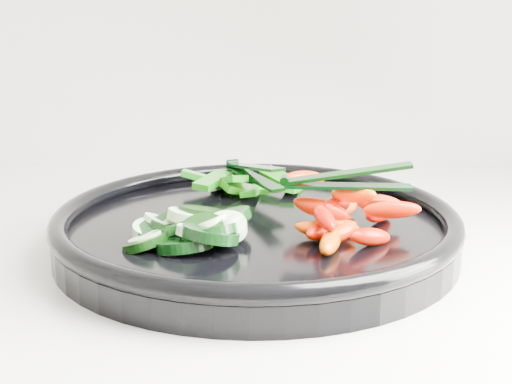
{
  "coord_description": "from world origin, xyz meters",
  "views": [
    {
      "loc": [
        -0.24,
        1.05,
        1.16
      ],
      "look_at": [
        -0.25,
        1.67,
        0.99
      ],
      "focal_mm": 50.0,
      "sensor_mm": 36.0,
      "label": 1
    }
  ],
  "objects": [
    {
      "name": "veggie_tray",
      "position": [
        -0.25,
        1.67,
        0.95
      ],
      "size": [
        0.49,
        0.49,
        0.04
      ],
      "color": "black",
      "rests_on": "counter"
    },
    {
      "name": "tong_pepper",
      "position": [
        -0.26,
        1.77,
        0.98
      ],
      "size": [
        0.06,
        0.11,
        0.02
      ],
      "color": "black",
      "rests_on": "pepper_pile"
    },
    {
      "name": "pepper_pile",
      "position": [
        -0.27,
        1.78,
        0.96
      ],
      "size": [
        0.13,
        0.08,
        0.04
      ],
      "color": "#0A6B0A",
      "rests_on": "veggie_tray"
    },
    {
      "name": "tong_carrot",
      "position": [
        -0.18,
        1.64,
        1.0
      ],
      "size": [
        0.11,
        0.02,
        0.02
      ],
      "color": "black",
      "rests_on": "carrot_pile"
    },
    {
      "name": "cucumber_pile",
      "position": [
        -0.31,
        1.63,
        0.96
      ],
      "size": [
        0.12,
        0.12,
        0.04
      ],
      "color": "black",
      "rests_on": "veggie_tray"
    },
    {
      "name": "carrot_pile",
      "position": [
        -0.17,
        1.65,
        0.97
      ],
      "size": [
        0.12,
        0.14,
        0.05
      ],
      "color": "#FD2C00",
      "rests_on": "veggie_tray"
    }
  ]
}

